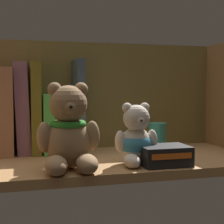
# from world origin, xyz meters

# --- Properties ---
(shelf_board) EXTENTS (0.74, 0.32, 0.02)m
(shelf_board) POSITION_xyz_m (0.00, 0.00, 0.01)
(shelf_board) COLOR #9E7042
(shelf_board) RESTS_ON ground
(shelf_back_panel) EXTENTS (0.76, 0.01, 0.31)m
(shelf_back_panel) POSITION_xyz_m (0.00, 0.16, 0.16)
(shelf_back_panel) COLOR brown
(shelf_back_panel) RESTS_ON ground
(book_4) EXTENTS (0.03, 0.14, 0.22)m
(book_4) POSITION_xyz_m (-0.22, 0.13, 0.13)
(book_4) COLOR #A16B4C
(book_4) RESTS_ON shelf_board
(book_5) EXTENTS (0.04, 0.10, 0.23)m
(book_5) POSITION_xyz_m (-0.18, 0.13, 0.14)
(book_5) COLOR #87566D
(book_5) RESTS_ON shelf_board
(book_6) EXTENTS (0.03, 0.12, 0.23)m
(book_6) POSITION_xyz_m (-0.15, 0.13, 0.14)
(book_6) COLOR brown
(book_6) RESTS_ON shelf_board
(book_7) EXTENTS (0.03, 0.13, 0.15)m
(book_7) POSITION_xyz_m (-0.11, 0.13, 0.10)
(book_7) COLOR green
(book_7) RESTS_ON shelf_board
(book_8) EXTENTS (0.02, 0.13, 0.15)m
(book_8) POSITION_xyz_m (-0.09, 0.13, 0.10)
(book_8) COLOR #C96695
(book_8) RESTS_ON shelf_board
(book_9) EXTENTS (0.03, 0.10, 0.15)m
(book_9) POSITION_xyz_m (-0.06, 0.13, 0.10)
(book_9) COLOR tan
(book_9) RESTS_ON shelf_board
(book_10) EXTENTS (0.02, 0.15, 0.24)m
(book_10) POSITION_xyz_m (-0.04, 0.13, 0.14)
(book_10) COLOR #394A5A
(book_10) RESTS_ON shelf_board
(teddy_bear_larger) EXTENTS (0.13, 0.13, 0.18)m
(teddy_bear_larger) POSITION_xyz_m (-0.09, -0.09, 0.10)
(teddy_bear_larger) COLOR #93704C
(teddy_bear_larger) RESTS_ON shelf_board
(teddy_bear_smaller) EXTENTS (0.10, 0.10, 0.14)m
(teddy_bear_smaller) POSITION_xyz_m (0.06, -0.08, 0.07)
(teddy_bear_smaller) COLOR beige
(teddy_bear_smaller) RESTS_ON shelf_board
(pillar_candle) EXTENTS (0.05, 0.05, 0.08)m
(pillar_candle) POSITION_xyz_m (0.16, 0.04, 0.06)
(pillar_candle) COLOR #2D7A66
(pillar_candle) RESTS_ON shelf_board
(small_product_box) EXTENTS (0.11, 0.08, 0.04)m
(small_product_box) POSITION_xyz_m (0.12, -0.11, 0.04)
(small_product_box) COLOR black
(small_product_box) RESTS_ON shelf_board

